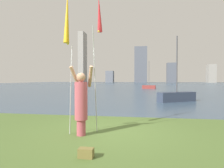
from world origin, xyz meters
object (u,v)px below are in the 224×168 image
kite_flag_left (67,19)px  bag (86,153)px  person (81,101)px  sailboat_4 (177,96)px  kite_flag_right (99,18)px  sailboat_3 (149,87)px

kite_flag_left → bag: 3.66m
person → kite_flag_left: 2.35m
bag → sailboat_4: sailboat_4 is taller
bag → kite_flag_right: bearing=95.9°
bag → sailboat_4: 11.70m
kite_flag_right → sailboat_3: (2.32, 29.11, -3.20)m
person → kite_flag_right: size_ratio=0.47×
kite_flag_right → kite_flag_left: bearing=-132.0°
person → sailboat_4: size_ratio=0.42×
person → bag: (0.60, -1.57, -0.89)m
kite_flag_right → sailboat_4: sailboat_4 is taller
kite_flag_left → bag: (0.97, -1.47, -3.21)m
person → bag: size_ratio=6.48×
bag → sailboat_3: 31.47m
person → kite_flag_left: kite_flag_left is taller
bag → sailboat_3: size_ratio=0.06×
kite_flag_left → bag: kite_flag_left is taller
kite_flag_left → sailboat_3: (3.05, 29.93, -2.95)m
person → sailboat_4: (4.15, 9.57, -0.59)m
kite_flag_left → sailboat_4: size_ratio=0.87×
kite_flag_right → bag: 4.15m
sailboat_3 → sailboat_4: bearing=-85.9°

